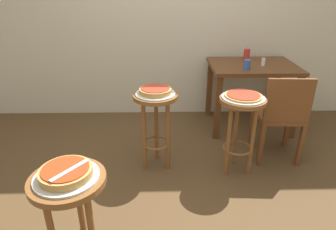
{
  "coord_description": "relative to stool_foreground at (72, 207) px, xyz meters",
  "views": [
    {
      "loc": [
        -0.14,
        -1.98,
        1.61
      ],
      "look_at": [
        -0.1,
        0.12,
        0.64
      ],
      "focal_mm": 31.86,
      "sensor_mm": 36.0,
      "label": 1
    }
  ],
  "objects": [
    {
      "name": "pizza_leftside",
      "position": [
        0.42,
        1.15,
        0.22
      ],
      "size": [
        0.27,
        0.27,
        0.05
      ],
      "color": "tan",
      "rests_on": "serving_plate_leftside"
    },
    {
      "name": "pizza_foreground",
      "position": [
        0.0,
        0.0,
        0.22
      ],
      "size": [
        0.26,
        0.26,
        0.05
      ],
      "color": "tan",
      "rests_on": "serving_plate_foreground"
    },
    {
      "name": "cup_near_edge",
      "position": [
        1.36,
        1.77,
        0.27
      ],
      "size": [
        0.07,
        0.07,
        0.1
      ],
      "primitive_type": "cylinder",
      "color": "#3360B2",
      "rests_on": "dining_table"
    },
    {
      "name": "cup_far_edge",
      "position": [
        1.45,
        2.16,
        0.29
      ],
      "size": [
        0.07,
        0.07,
        0.13
      ],
      "primitive_type": "cylinder",
      "color": "red",
      "rests_on": "dining_table"
    },
    {
      "name": "wooden_chair",
      "position": [
        1.57,
        1.24,
        -0.06
      ],
      "size": [
        0.42,
        0.42,
        0.85
      ],
      "color": "brown",
      "rests_on": "ground_plane"
    },
    {
      "name": "stool_middle",
      "position": [
        1.14,
        1.05,
        0.0
      ],
      "size": [
        0.38,
        0.38,
        0.71
      ],
      "color": "brown",
      "rests_on": "ground_plane"
    },
    {
      "name": "dining_table",
      "position": [
        1.48,
        1.96,
        0.1
      ],
      "size": [
        0.93,
        0.71,
        0.75
      ],
      "color": "#5B3319",
      "rests_on": "ground_plane"
    },
    {
      "name": "serving_plate_leftside",
      "position": [
        0.42,
        1.15,
        0.19
      ],
      "size": [
        0.34,
        0.34,
        0.01
      ],
      "primitive_type": "cylinder",
      "color": "silver",
      "rests_on": "stool_leftside"
    },
    {
      "name": "serving_plate_foreground",
      "position": [
        0.0,
        0.0,
        0.19
      ],
      "size": [
        0.32,
        0.32,
        0.01
      ],
      "primitive_type": "cylinder",
      "color": "silver",
      "rests_on": "stool_foreground"
    },
    {
      "name": "pizza_middle",
      "position": [
        1.14,
        1.05,
        0.21
      ],
      "size": [
        0.31,
        0.31,
        0.02
      ],
      "color": "tan",
      "rests_on": "serving_plate_middle"
    },
    {
      "name": "serving_plate_middle",
      "position": [
        1.14,
        1.05,
        0.19
      ],
      "size": [
        0.35,
        0.35,
        0.01
      ],
      "primitive_type": "cylinder",
      "color": "silver",
      "rests_on": "stool_middle"
    },
    {
      "name": "condiment_shaker",
      "position": [
        1.57,
        1.91,
        0.26
      ],
      "size": [
        0.04,
        0.04,
        0.08
      ],
      "primitive_type": "cylinder",
      "color": "white",
      "rests_on": "dining_table"
    },
    {
      "name": "pizza_server_knife",
      "position": [
        0.03,
        -0.02,
        0.25
      ],
      "size": [
        0.15,
        0.19,
        0.01
      ],
      "primitive_type": "cube",
      "rotation": [
        0.0,
        0.0,
        0.92
      ],
      "color": "silver",
      "rests_on": "pizza_foreground"
    },
    {
      "name": "stool_leftside",
      "position": [
        0.42,
        1.15,
        0.0
      ],
      "size": [
        0.38,
        0.38,
        0.71
      ],
      "color": "brown",
      "rests_on": "ground_plane"
    },
    {
      "name": "ground_plane",
      "position": [
        0.62,
        0.76,
        -0.52
      ],
      "size": [
        6.0,
        6.0,
        0.0
      ],
      "primitive_type": "plane",
      "color": "brown"
    },
    {
      "name": "stool_foreground",
      "position": [
        0.0,
        0.0,
        0.0
      ],
      "size": [
        0.38,
        0.38,
        0.71
      ],
      "color": "brown",
      "rests_on": "ground_plane"
    }
  ]
}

